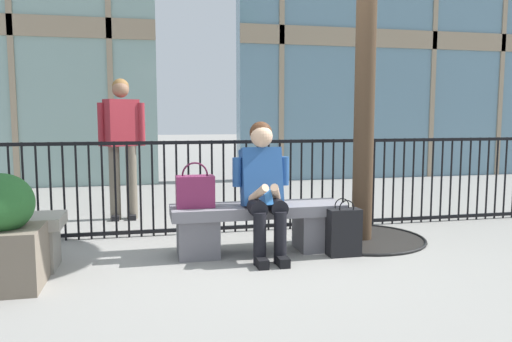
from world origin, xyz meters
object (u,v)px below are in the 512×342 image
Objects in this scene: stone_bench at (258,224)px; planter at (2,236)px; handbag_on_bench at (195,191)px; seated_person_with_phone at (263,185)px; shopping_bag at (344,232)px; bystander_at_railing at (122,138)px.

planter is at bearing -165.46° from stone_bench.
seated_person_with_phone is at bearing -11.28° from handbag_on_bench.
shopping_bag is at bearing -20.52° from stone_bench.
seated_person_with_phone reaches higher than planter.
bystander_at_railing is (-1.28, 1.85, 0.73)m from stone_bench.
seated_person_with_phone is 2.11m from planter.
bystander_at_railing reaches higher than planter.
planter is at bearing -174.73° from shopping_bag.
handbag_on_bench is at bearing -69.43° from bystander_at_railing.
handbag_on_bench reaches higher than shopping_bag.
shopping_bag is 2.79m from planter.
stone_bench is 0.67m from handbag_on_bench.
bystander_at_railing is 2.57m from planter.
bystander_at_railing is 2.01× the size of planter.
bystander_at_railing reaches higher than stone_bench.
stone_bench is at bearing 159.48° from shopping_bag.
shopping_bag is at bearing -11.36° from handbag_on_bench.
handbag_on_bench reaches higher than stone_bench.
seated_person_with_phone is 0.85m from shopping_bag.
shopping_bag is at bearing -46.57° from bystander_at_railing.
bystander_at_railing is at bearing 133.43° from shopping_bag.
stone_bench is 1.88× the size of planter.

